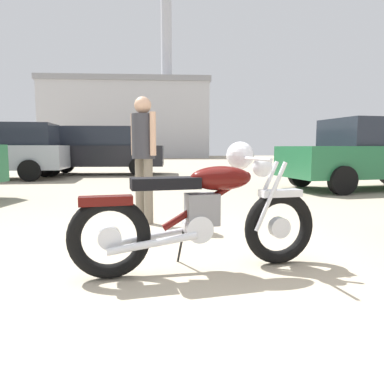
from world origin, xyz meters
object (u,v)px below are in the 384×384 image
Objects in this scene: bystander at (143,146)px; silver_sedan_mid at (371,154)px; blue_hatchback_right at (96,149)px; vintage_motorcycle at (205,211)px.

silver_sedan_mid is at bearing 171.92° from bystander.
blue_hatchback_right is at bearing -45.64° from silver_sedan_mid.
bystander is at bearing 96.38° from vintage_motorcycle.
silver_sedan_mid is 0.91× the size of blue_hatchback_right.
bystander reaches higher than vintage_motorcycle.
blue_hatchback_right is at bearing -119.65° from bystander.
vintage_motorcycle is 11.45m from blue_hatchback_right.
blue_hatchback_right is (-7.21, 5.75, 0.10)m from silver_sedan_mid.
bystander is 0.38× the size of silver_sedan_mid.
silver_sedan_mid is 9.22m from blue_hatchback_right.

